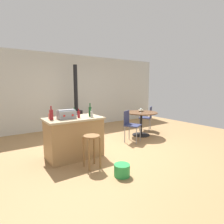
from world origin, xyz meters
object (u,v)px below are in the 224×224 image
at_px(bottle_0, 92,114).
at_px(bottle_2, 51,115).
at_px(wooden_stool, 92,145).
at_px(wine_glass, 141,109).
at_px(kitchen_island, 74,137).
at_px(wood_stove, 76,115).
at_px(folding_chair_far, 147,116).
at_px(plastic_bucket, 122,170).
at_px(serving_bowl, 141,110).
at_px(toolbox, 66,114).
at_px(folding_chair_near, 130,123).
at_px(dining_table, 141,118).
at_px(cup_1, 50,116).
at_px(cup_0, 75,115).
at_px(bottle_1, 90,111).
at_px(bottle_4, 74,112).
at_px(bottle_3, 79,114).

height_order(bottle_0, bottle_2, bottle_2).
xyz_separation_m(wooden_stool, wine_glass, (2.27, 1.07, 0.40)).
xyz_separation_m(kitchen_island, wood_stove, (1.03, 2.22, 0.10)).
bearing_deg(folding_chair_far, bottle_2, -166.75).
relative_size(wine_glass, plastic_bucket, 0.51).
height_order(wine_glass, serving_bowl, wine_glass).
bearing_deg(toolbox, folding_chair_near, 5.85).
distance_m(wood_stove, bottle_0, 2.54).
height_order(wooden_stool, toolbox, toolbox).
bearing_deg(bottle_2, serving_bowl, 11.03).
height_order(dining_table, cup_1, cup_1).
height_order(cup_1, plastic_bucket, cup_1).
height_order(folding_chair_far, cup_0, cup_0).
distance_m(folding_chair_far, bottle_1, 2.93).
distance_m(bottle_1, serving_bowl, 2.30).
xyz_separation_m(folding_chair_far, bottle_2, (-3.59, -0.84, 0.50)).
bearing_deg(bottle_2, cup_0, 10.08).
xyz_separation_m(bottle_4, serving_bowl, (2.44, 0.34, -0.18)).
xyz_separation_m(kitchen_island, cup_1, (-0.44, 0.18, 0.49)).
relative_size(bottle_2, serving_bowl, 1.58).
height_order(kitchen_island, bottle_1, bottle_1).
height_order(kitchen_island, dining_table, kitchen_island).
distance_m(toolbox, serving_bowl, 2.82).
xyz_separation_m(wood_stove, cup_0, (-0.95, -2.12, 0.38)).
bearing_deg(plastic_bucket, folding_chair_near, 45.93).
relative_size(dining_table, bottle_0, 5.30).
xyz_separation_m(bottle_0, wine_glass, (1.99, 0.55, -0.10)).
distance_m(bottle_1, bottle_2, 0.85).
height_order(bottle_3, cup_0, bottle_3).
xyz_separation_m(wooden_stool, folding_chair_far, (3.05, 1.56, 0.04)).
bearing_deg(bottle_3, kitchen_island, 147.49).
bearing_deg(bottle_0, plastic_bucket, -90.82).
xyz_separation_m(kitchen_island, bottle_3, (0.10, -0.06, 0.52)).
bearing_deg(bottle_2, bottle_3, -7.30).
distance_m(folding_chair_near, folding_chair_far, 1.53).
xyz_separation_m(bottle_0, cup_1, (-0.79, 0.37, -0.02)).
bearing_deg(wood_stove, kitchen_island, -114.80).
bearing_deg(bottle_4, folding_chair_far, 11.30).
bearing_deg(wine_glass, kitchen_island, -171.15).
bearing_deg(bottle_3, folding_chair_far, 16.89).
bearing_deg(cup_0, folding_chair_near, 1.81).
relative_size(kitchen_island, wine_glass, 8.50).
height_order(kitchen_island, wine_glass, wine_glass).
distance_m(toolbox, bottle_0, 0.54).
bearing_deg(serving_bowl, cup_0, -168.76).
bearing_deg(plastic_bucket, wine_glass, 39.85).
bearing_deg(folding_chair_far, bottle_4, -168.70).
bearing_deg(wood_stove, dining_table, -50.62).
relative_size(dining_table, folding_chair_far, 1.18).
bearing_deg(wood_stove, bottle_2, -124.02).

